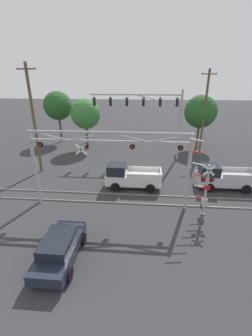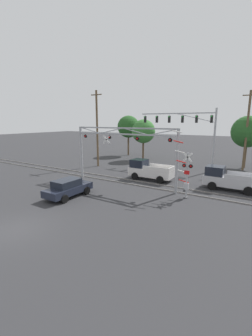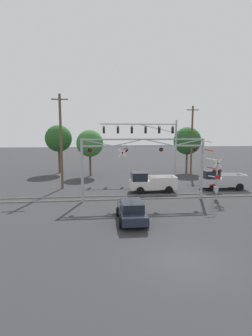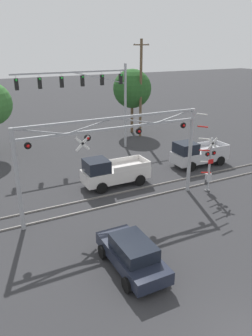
# 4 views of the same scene
# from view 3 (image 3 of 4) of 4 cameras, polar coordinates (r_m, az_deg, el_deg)

# --- Properties ---
(ground_plane) EXTENTS (200.00, 200.00, 0.00)m
(ground_plane) POSITION_cam_3_polar(r_m,az_deg,el_deg) (14.49, 12.35, -19.01)
(ground_plane) COLOR #303033
(rail_track_near) EXTENTS (80.00, 0.08, 0.10)m
(rail_track_near) POSITION_cam_3_polar(r_m,az_deg,el_deg) (25.61, 3.66, -6.70)
(rail_track_near) COLOR gray
(rail_track_near) RESTS_ON ground_plane
(rail_track_far) EXTENTS (80.00, 0.08, 0.10)m
(rail_track_far) POSITION_cam_3_polar(r_m,az_deg,el_deg) (26.98, 3.14, -5.94)
(rail_track_far) COLOR gray
(rail_track_far) RESTS_ON ground_plane
(crossing_gantry) EXTENTS (11.72, 0.29, 5.87)m
(crossing_gantry) POSITION_cam_3_polar(r_m,az_deg,el_deg) (24.62, 3.82, 2.17)
(crossing_gantry) COLOR #9EA0A5
(crossing_gantry) RESTS_ON ground_plane
(crossing_signal_mast) EXTENTS (1.90, 0.35, 5.74)m
(crossing_signal_mast) POSITION_cam_3_polar(r_m,az_deg,el_deg) (26.25, 18.90, -2.35)
(crossing_signal_mast) COLOR #9EA0A5
(crossing_signal_mast) RESTS_ON ground_plane
(traffic_signal_span) EXTENTS (10.58, 0.39, 8.10)m
(traffic_signal_span) POSITION_cam_3_polar(r_m,az_deg,el_deg) (36.33, 6.12, 6.82)
(traffic_signal_span) COLOR #9EA0A5
(traffic_signal_span) RESTS_ON ground_plane
(pickup_truck_lead) EXTENTS (4.95, 2.12, 2.18)m
(pickup_truck_lead) POSITION_cam_3_polar(r_m,az_deg,el_deg) (28.49, 5.30, -3.20)
(pickup_truck_lead) COLOR silver
(pickup_truck_lead) RESTS_ON ground_plane
(pickup_truck_following) EXTENTS (4.98, 2.12, 2.18)m
(pickup_truck_following) POSITION_cam_3_polar(r_m,az_deg,el_deg) (31.64, 19.86, -2.52)
(pickup_truck_following) COLOR #B7B7BC
(pickup_truck_following) RESTS_ON ground_plane
(sedan_waiting) EXTENTS (2.03, 4.40, 1.57)m
(sedan_waiting) POSITION_cam_3_polar(r_m,az_deg,el_deg) (19.27, 1.22, -9.31)
(sedan_waiting) COLOR #1E2333
(sedan_waiting) RESTS_ON ground_plane
(utility_pole_left) EXTENTS (1.80, 0.28, 10.65)m
(utility_pole_left) POSITION_cam_3_polar(r_m,az_deg,el_deg) (30.61, -13.97, 5.76)
(utility_pole_left) COLOR brown
(utility_pole_left) RESTS_ON ground_plane
(utility_pole_right) EXTENTS (1.80, 0.28, 10.30)m
(utility_pole_right) POSITION_cam_3_polar(r_m,az_deg,el_deg) (41.00, 14.13, 6.01)
(utility_pole_right) COLOR brown
(utility_pole_right) RESTS_ON ground_plane
(background_tree_beyond_span) EXTENTS (3.94, 3.94, 6.77)m
(background_tree_beyond_span) POSITION_cam_3_polar(r_m,az_deg,el_deg) (38.80, -7.87, 5.32)
(background_tree_beyond_span) COLOR brown
(background_tree_beyond_span) RESTS_ON ground_plane
(background_tree_far_left_verge) EXTENTS (4.33, 4.33, 7.21)m
(background_tree_far_left_verge) POSITION_cam_3_polar(r_m,az_deg,el_deg) (42.80, 13.20, 5.76)
(background_tree_far_left_verge) COLOR brown
(background_tree_far_left_verge) RESTS_ON ground_plane
(background_tree_far_right_verge) EXTENTS (4.14, 4.14, 7.51)m
(background_tree_far_right_verge) POSITION_cam_3_polar(r_m,az_deg,el_deg) (42.40, -14.47, 6.22)
(background_tree_far_right_verge) COLOR brown
(background_tree_far_right_verge) RESTS_ON ground_plane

